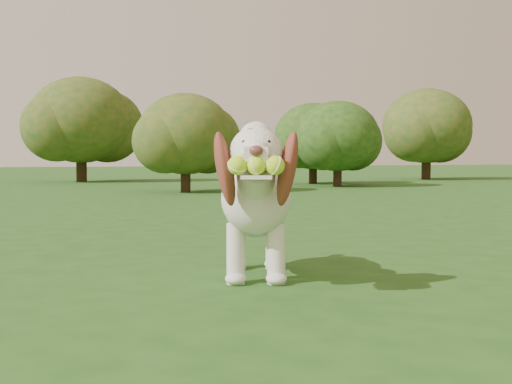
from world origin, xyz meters
name	(u,v)px	position (x,y,z in m)	size (l,w,h in m)	color
ground	(328,291)	(0.00, 0.00, 0.00)	(80.00, 80.00, 0.00)	#1F4915
dog	(256,198)	(-0.16, 0.35, 0.36)	(0.62, 0.99, 0.67)	silver
shrub_i	(81,120)	(0.85, 12.69, 1.39)	(2.29, 2.29, 2.37)	#382314
shrub_f	(313,136)	(5.15, 9.64, 0.99)	(1.63, 1.63, 1.69)	#382314
shrub_c	(185,134)	(1.69, 7.44, 0.91)	(1.49, 1.49, 1.55)	#382314
shrub_d	(338,136)	(4.91, 8.24, 0.95)	(1.55, 1.55, 1.61)	#382314
shrub_h	(427,126)	(9.06, 10.90, 1.34)	(2.20, 2.20, 2.28)	#382314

